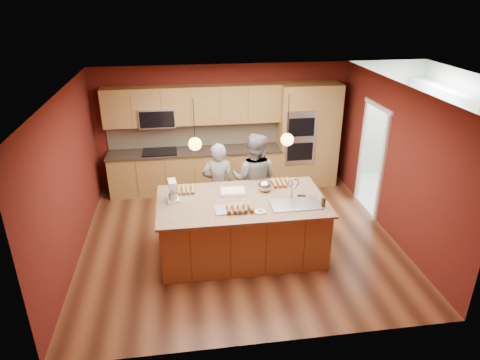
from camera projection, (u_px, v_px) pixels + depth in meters
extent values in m
plane|color=#452415|center=(239.00, 239.00, 7.72)|extent=(5.50, 5.50, 0.00)
plane|color=white|center=(239.00, 90.00, 6.61)|extent=(5.50, 5.50, 0.00)
plane|color=#561812|center=(223.00, 126.00, 9.42)|extent=(5.50, 0.00, 5.50)
plane|color=#561812|center=(270.00, 254.00, 4.91)|extent=(5.50, 0.00, 5.50)
plane|color=#561812|center=(69.00, 180.00, 6.80)|extent=(0.00, 5.00, 5.00)
plane|color=#561812|center=(394.00, 161.00, 7.52)|extent=(0.00, 5.00, 5.00)
cube|color=olive|center=(196.00, 171.00, 9.43)|extent=(3.70, 0.60, 0.90)
cube|color=#2C2319|center=(195.00, 151.00, 9.23)|extent=(3.74, 0.64, 0.04)
cube|color=beige|center=(194.00, 134.00, 9.37)|extent=(3.70, 0.03, 0.56)
cube|color=olive|center=(193.00, 105.00, 8.94)|extent=(3.70, 0.36, 0.80)
cube|color=black|center=(160.00, 152.00, 9.11)|extent=(0.72, 0.52, 0.03)
cube|color=silver|center=(157.00, 117.00, 8.92)|extent=(0.76, 0.40, 0.40)
cube|color=olive|center=(297.00, 136.00, 9.44)|extent=(0.80, 0.60, 2.30)
cube|color=silver|center=(301.00, 138.00, 9.15)|extent=(0.66, 0.04, 1.20)
cube|color=olive|center=(325.00, 135.00, 9.52)|extent=(0.50, 0.60, 2.30)
plane|color=silver|center=(398.00, 197.00, 9.28)|extent=(2.60, 2.60, 0.00)
plane|color=beige|center=(448.00, 136.00, 8.84)|extent=(0.00, 2.70, 2.70)
cube|color=silver|center=(445.00, 107.00, 8.57)|extent=(0.35, 2.40, 0.75)
cylinder|color=black|center=(194.00, 121.00, 6.28)|extent=(0.01, 0.01, 0.70)
sphere|color=#FFB94A|center=(195.00, 144.00, 6.42)|extent=(0.20, 0.20, 0.20)
cylinder|color=black|center=(288.00, 118.00, 6.46)|extent=(0.01, 0.01, 0.70)
sphere|color=#FFB94A|center=(287.00, 140.00, 6.61)|extent=(0.20, 0.20, 0.20)
cube|color=olive|center=(242.00, 228.00, 7.14)|extent=(2.63, 1.42, 0.96)
cube|color=tan|center=(242.00, 201.00, 6.93)|extent=(2.73, 1.52, 0.04)
cube|color=silver|center=(295.00, 209.00, 6.82)|extent=(0.79, 0.46, 0.18)
imported|color=black|center=(218.00, 185.00, 7.87)|extent=(0.61, 0.42, 1.64)
imported|color=gray|center=(254.00, 180.00, 7.93)|extent=(1.05, 0.94, 1.79)
cube|color=white|center=(173.00, 200.00, 6.88)|extent=(0.21, 0.26, 0.06)
cube|color=white|center=(173.00, 189.00, 6.91)|extent=(0.10, 0.08, 0.24)
cube|color=white|center=(172.00, 183.00, 6.78)|extent=(0.15, 0.25, 0.09)
cylinder|color=#AEB0B6|center=(173.00, 197.00, 6.82)|extent=(0.14, 0.14, 0.13)
cube|color=white|center=(233.00, 192.00, 7.17)|extent=(0.48, 0.36, 0.03)
cube|color=white|center=(233.00, 191.00, 7.16)|extent=(0.41, 0.30, 0.02)
cube|color=silver|center=(229.00, 209.00, 6.62)|extent=(0.47, 0.35, 0.02)
ellipsoid|color=#AEB0B6|center=(265.00, 186.00, 7.19)|extent=(0.24, 0.24, 0.20)
cylinder|color=silver|center=(260.00, 212.00, 6.55)|extent=(0.18, 0.18, 0.01)
cylinder|color=#352512|center=(323.00, 202.00, 6.69)|extent=(0.08, 0.08, 0.15)
cube|color=black|center=(302.00, 196.00, 7.04)|extent=(0.15, 0.10, 0.01)
cube|color=white|center=(436.00, 181.00, 8.79)|extent=(0.70, 0.72, 1.03)
cube|color=white|center=(417.00, 166.00, 9.49)|extent=(0.74, 0.76, 1.08)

